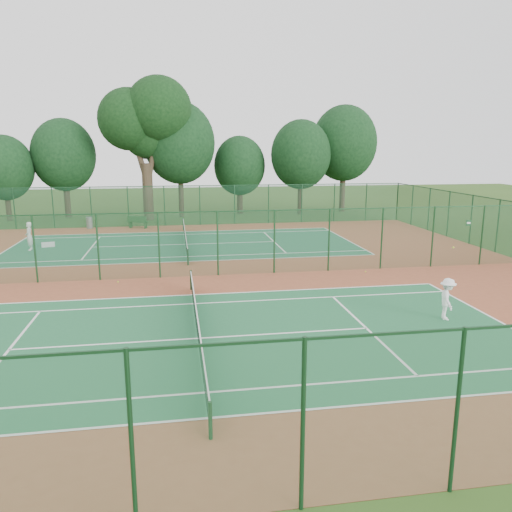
# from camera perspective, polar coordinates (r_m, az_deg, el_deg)

# --- Properties ---
(ground) EXTENTS (120.00, 120.00, 0.00)m
(ground) POSITION_cam_1_polar(r_m,az_deg,el_deg) (26.92, -7.60, -2.32)
(ground) COLOR #2B4C17
(ground) RESTS_ON ground
(red_pad) EXTENTS (40.00, 36.00, 0.01)m
(red_pad) POSITION_cam_1_polar(r_m,az_deg,el_deg) (26.92, -7.60, -2.31)
(red_pad) COLOR brown
(red_pad) RESTS_ON ground
(court_near) EXTENTS (23.77, 10.97, 0.01)m
(court_near) POSITION_cam_1_polar(r_m,az_deg,el_deg) (18.35, -6.68, -9.35)
(court_near) COLOR #1F6339
(court_near) RESTS_ON red_pad
(court_far) EXTENTS (23.77, 10.97, 0.01)m
(court_far) POSITION_cam_1_polar(r_m,az_deg,el_deg) (35.70, -8.07, 1.33)
(court_far) COLOR #1D5D3C
(court_far) RESTS_ON red_pad
(fence_north) EXTENTS (40.00, 0.09, 3.50)m
(fence_north) POSITION_cam_1_polar(r_m,az_deg,el_deg) (44.33, -8.42, 5.75)
(fence_north) COLOR #17452D
(fence_north) RESTS_ON ground
(fence_south) EXTENTS (40.00, 0.09, 3.50)m
(fence_south) POSITION_cam_1_polar(r_m,az_deg,el_deg) (9.50, -4.20, -19.55)
(fence_south) COLOR #1C5530
(fence_south) RESTS_ON ground
(fence_divider) EXTENTS (40.00, 0.09, 3.50)m
(fence_divider) POSITION_cam_1_polar(r_m,az_deg,el_deg) (26.53, -7.71, 1.36)
(fence_divider) COLOR #184926
(fence_divider) RESTS_ON ground
(tennis_net_near) EXTENTS (0.10, 12.90, 0.97)m
(tennis_net_near) POSITION_cam_1_polar(r_m,az_deg,el_deg) (18.16, -6.72, -7.80)
(tennis_net_near) COLOR #14381C
(tennis_net_near) RESTS_ON ground
(tennis_net_far) EXTENTS (0.10, 12.90, 0.97)m
(tennis_net_far) POSITION_cam_1_polar(r_m,az_deg,el_deg) (35.60, -8.10, 2.17)
(tennis_net_far) COLOR #12311E
(tennis_net_far) RESTS_ON ground
(player_near) EXTENTS (0.91, 1.22, 1.69)m
(player_near) POSITION_cam_1_polar(r_m,az_deg,el_deg) (21.29, 21.02, -4.61)
(player_near) COLOR white
(player_near) RESTS_ON court_near
(player_far) EXTENTS (0.55, 0.75, 1.89)m
(player_far) POSITION_cam_1_polar(r_m,az_deg,el_deg) (36.43, -24.50, 2.07)
(player_far) COLOR white
(player_far) RESTS_ON court_far
(trash_bin) EXTENTS (0.62, 0.62, 0.97)m
(trash_bin) POSITION_cam_1_polar(r_m,az_deg,el_deg) (44.57, -18.50, 3.63)
(trash_bin) COLOR slate
(trash_bin) RESTS_ON red_pad
(bench) EXTENTS (1.76, 1.05, 1.04)m
(bench) POSITION_cam_1_polar(r_m,az_deg,el_deg) (43.56, -13.38, 3.82)
(bench) COLOR #133818
(bench) RESTS_ON red_pad
(kit_bag) EXTENTS (0.90, 0.51, 0.32)m
(kit_bag) POSITION_cam_1_polar(r_m,az_deg,el_deg) (37.29, -22.66, 1.20)
(kit_bag) COLOR silver
(kit_bag) RESTS_ON red_pad
(stray_ball_a) EXTENTS (0.07, 0.07, 0.07)m
(stray_ball_a) POSITION_cam_1_polar(r_m,az_deg,el_deg) (26.24, -7.40, -2.60)
(stray_ball_a) COLOR gold
(stray_ball_a) RESTS_ON red_pad
(stray_ball_b) EXTENTS (0.07, 0.07, 0.07)m
(stray_ball_b) POSITION_cam_1_polar(r_m,az_deg,el_deg) (28.16, 12.41, -1.75)
(stray_ball_b) COLOR #C3D832
(stray_ball_b) RESTS_ON red_pad
(stray_ball_c) EXTENTS (0.07, 0.07, 0.07)m
(stray_ball_c) POSITION_cam_1_polar(r_m,az_deg,el_deg) (26.40, -15.49, -2.86)
(stray_ball_c) COLOR #B7DA32
(stray_ball_c) RESTS_ON red_pad
(big_tree) EXTENTS (8.53, 6.24, 13.10)m
(big_tree) POSITION_cam_1_polar(r_m,az_deg,el_deg) (48.26, -12.50, 15.06)
(big_tree) COLOR #362A1D
(big_tree) RESTS_ON ground
(evergreen_row) EXTENTS (39.00, 5.00, 12.00)m
(evergreen_row) POSITION_cam_1_polar(r_m,az_deg,el_deg) (50.76, -7.93, 4.59)
(evergreen_row) COLOR black
(evergreen_row) RESTS_ON ground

